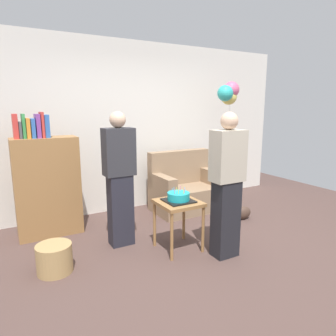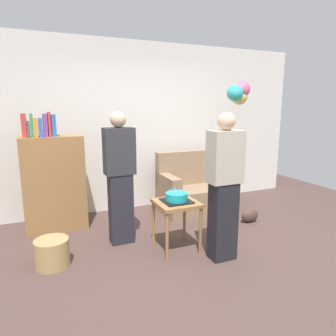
# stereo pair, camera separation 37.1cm
# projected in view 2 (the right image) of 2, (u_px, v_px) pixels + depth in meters

# --- Properties ---
(ground_plane) EXTENTS (8.00, 8.00, 0.00)m
(ground_plane) POSITION_uv_depth(u_px,v_px,m) (195.00, 258.00, 3.47)
(ground_plane) COLOR #4C3833
(wall_back) EXTENTS (6.00, 0.10, 2.70)m
(wall_back) POSITION_uv_depth(u_px,v_px,m) (137.00, 127.00, 5.04)
(wall_back) COLOR silver
(wall_back) RESTS_ON ground_plane
(couch) EXTENTS (1.10, 0.70, 0.96)m
(couch) POSITION_uv_depth(u_px,v_px,m) (193.00, 190.00, 5.01)
(couch) COLOR #8C7054
(couch) RESTS_ON ground_plane
(bookshelf) EXTENTS (0.80, 0.36, 1.62)m
(bookshelf) POSITION_uv_depth(u_px,v_px,m) (54.00, 181.00, 4.15)
(bookshelf) COLOR olive
(bookshelf) RESTS_ON ground_plane
(side_table) EXTENTS (0.48, 0.48, 0.60)m
(side_table) POSITION_uv_depth(u_px,v_px,m) (176.00, 209.00, 3.58)
(side_table) COLOR olive
(side_table) RESTS_ON ground_plane
(birthday_cake) EXTENTS (0.32, 0.32, 0.17)m
(birthday_cake) POSITION_uv_depth(u_px,v_px,m) (177.00, 197.00, 3.55)
(birthday_cake) COLOR black
(birthday_cake) RESTS_ON side_table
(person_blowing_candles) EXTENTS (0.36, 0.22, 1.63)m
(person_blowing_candles) POSITION_uv_depth(u_px,v_px,m) (120.00, 178.00, 3.73)
(person_blowing_candles) COLOR #23232D
(person_blowing_candles) RESTS_ON ground_plane
(person_holding_cake) EXTENTS (0.36, 0.22, 1.63)m
(person_holding_cake) POSITION_uv_depth(u_px,v_px,m) (224.00, 187.00, 3.31)
(person_holding_cake) COLOR black
(person_holding_cake) RESTS_ON ground_plane
(wicker_basket) EXTENTS (0.36, 0.36, 0.30)m
(wicker_basket) POSITION_uv_depth(u_px,v_px,m) (52.00, 253.00, 3.27)
(wicker_basket) COLOR #A88451
(wicker_basket) RESTS_ON ground_plane
(handbag) EXTENTS (0.28, 0.14, 0.20)m
(handbag) POSITION_uv_depth(u_px,v_px,m) (250.00, 216.00, 4.52)
(handbag) COLOR #473328
(handbag) RESTS_ON ground_plane
(balloon_bunch) EXTENTS (0.42, 0.33, 2.08)m
(balloon_bunch) POSITION_uv_depth(u_px,v_px,m) (239.00, 93.00, 4.85)
(balloon_bunch) COLOR silver
(balloon_bunch) RESTS_ON ground_plane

